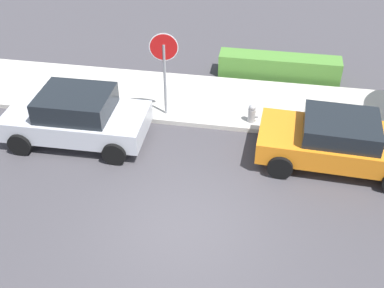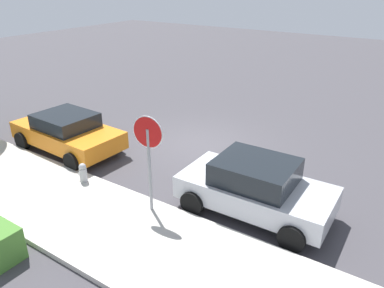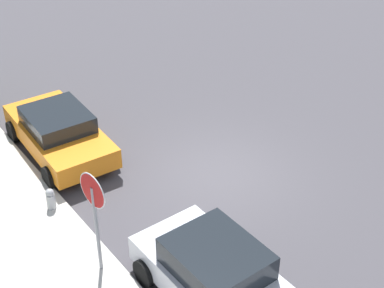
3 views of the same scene
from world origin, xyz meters
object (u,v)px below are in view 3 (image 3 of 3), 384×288
Objects in this scene: stop_sign at (94,207)px; fire_hydrant at (51,201)px; parked_car_orange at (59,132)px; parked_car_silver at (217,275)px.

stop_sign is 3.76× the size of fire_hydrant.
stop_sign is 0.65× the size of parked_car_orange.
parked_car_silver is 7.01m from parked_car_orange.
stop_sign is 0.69× the size of parked_car_silver.
fire_hydrant is (4.71, 1.51, -0.39)m from parked_car_silver.
parked_car_orange is (4.86, -1.39, -1.16)m from stop_sign.
stop_sign is at bearing 35.41° from parked_car_silver.
fire_hydrant is (-2.30, 1.38, -0.34)m from parked_car_orange.
parked_car_orange is 2.70m from fire_hydrant.
parked_car_silver is 5.41× the size of fire_hydrant.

